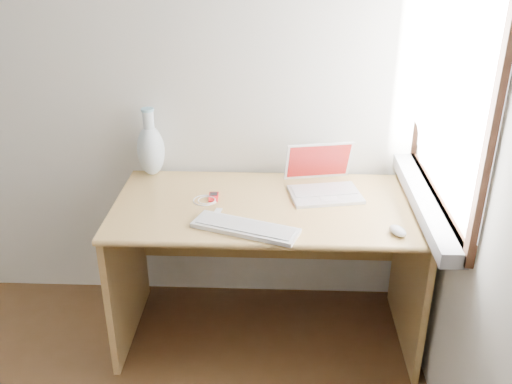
{
  "coord_description": "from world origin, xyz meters",
  "views": [
    {
      "loc": [
        1.07,
        -0.87,
        1.86
      ],
      "look_at": [
        0.98,
        1.35,
        0.79
      ],
      "focal_mm": 40.0,
      "sensor_mm": 36.0,
      "label": 1
    }
  ],
  "objects_px": {
    "desk": "(267,235)",
    "laptop": "(325,182)",
    "external_keyboard": "(245,228)",
    "vase": "(151,148)"
  },
  "relations": [
    {
      "from": "desk",
      "to": "vase",
      "type": "height_order",
      "value": "vase"
    },
    {
      "from": "desk",
      "to": "laptop",
      "type": "bearing_deg",
      "value": 11.15
    },
    {
      "from": "laptop",
      "to": "external_keyboard",
      "type": "relative_size",
      "value": 0.77
    },
    {
      "from": "desk",
      "to": "laptop",
      "type": "distance_m",
      "value": 0.37
    },
    {
      "from": "desk",
      "to": "vase",
      "type": "distance_m",
      "value": 0.7
    },
    {
      "from": "laptop",
      "to": "desk",
      "type": "bearing_deg",
      "value": -179.89
    },
    {
      "from": "desk",
      "to": "laptop",
      "type": "xyz_separation_m",
      "value": [
        0.26,
        0.05,
        0.25
      ]
    },
    {
      "from": "external_keyboard",
      "to": "laptop",
      "type": "bearing_deg",
      "value": 66.65
    },
    {
      "from": "laptop",
      "to": "external_keyboard",
      "type": "bearing_deg",
      "value": -144.0
    },
    {
      "from": "desk",
      "to": "external_keyboard",
      "type": "height_order",
      "value": "external_keyboard"
    }
  ]
}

